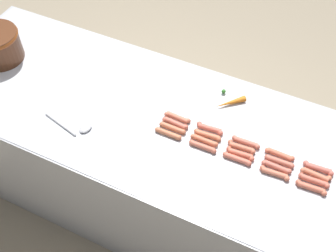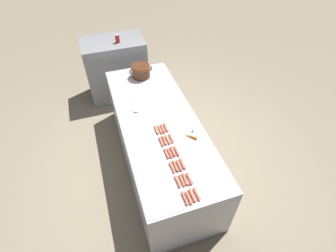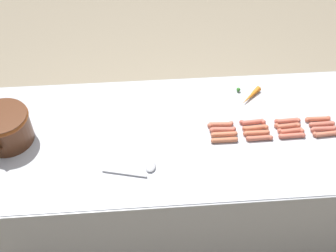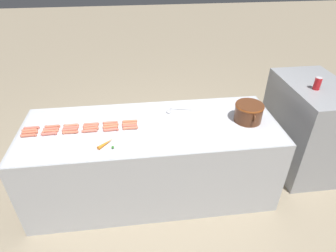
{
  "view_description": "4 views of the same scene",
  "coord_description": "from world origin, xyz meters",
  "px_view_note": "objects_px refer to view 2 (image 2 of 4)",
  "views": [
    {
      "loc": [
        -1.22,
        -0.73,
        2.46
      ],
      "look_at": [
        -0.1,
        -0.2,
        0.93
      ],
      "focal_mm": 44.89,
      "sensor_mm": 36.0,
      "label": 1
    },
    {
      "loc": [
        -0.57,
        -2.09,
        2.86
      ],
      "look_at": [
        0.07,
        -0.17,
        0.84
      ],
      "focal_mm": 26.73,
      "sensor_mm": 36.0,
      "label": 2
    },
    {
      "loc": [
        -1.56,
        0.21,
        2.5
      ],
      "look_at": [
        0.07,
        0.09,
        0.82
      ],
      "focal_mm": 46.53,
      "sensor_mm": 36.0,
      "label": 3
    },
    {
      "loc": [
        2.18,
        -0.11,
        2.28
      ],
      "look_at": [
        0.01,
        0.16,
        0.82
      ],
      "focal_mm": 30.21,
      "sensor_mm": 36.0,
      "label": 4
    }
  ],
  "objects_px": {
    "hot_dog_7": "(182,180)",
    "hot_dog_3": "(166,153)",
    "hot_dog_19": "(189,178)",
    "hot_dog_14": "(179,165)",
    "hot_dog_2": "(172,167)",
    "serving_spoon": "(135,109)",
    "hot_dog_5": "(156,130)",
    "hot_dog_20": "(182,164)",
    "hot_dog_21": "(177,151)",
    "hot_dog_9": "(170,153)",
    "hot_dog_22": "(171,138)",
    "hot_dog_16": "(168,140)",
    "hot_dog_4": "(161,142)",
    "hot_dog_13": "(186,179)",
    "hot_dog_12": "(192,195)",
    "hot_dog_15": "(173,151)",
    "hot_dog_23": "(166,128)",
    "hot_dog_8": "(175,166)",
    "hot_dog_1": "(178,181)",
    "soda_can": "(117,39)",
    "back_cabinet": "(116,69)",
    "hot_dog_10": "(164,140)",
    "carrot": "(190,136)",
    "hot_dog_0": "(185,198)",
    "hot_dog_11": "(160,129)",
    "bean_pot": "(141,70)",
    "hot_dog_17": "(163,129)",
    "hot_dog_18": "(197,194)",
    "hot_dog_6": "(189,198)"
  },
  "relations": [
    {
      "from": "hot_dog_11",
      "to": "bean_pot",
      "type": "distance_m",
      "value": 1.12
    },
    {
      "from": "hot_dog_4",
      "to": "hot_dog_16",
      "type": "height_order",
      "value": "same"
    },
    {
      "from": "back_cabinet",
      "to": "serving_spoon",
      "type": "height_order",
      "value": "back_cabinet"
    },
    {
      "from": "hot_dog_5",
      "to": "hot_dog_17",
      "type": "height_order",
      "value": "same"
    },
    {
      "from": "hot_dog_2",
      "to": "serving_spoon",
      "type": "relative_size",
      "value": 0.53
    },
    {
      "from": "hot_dog_10",
      "to": "hot_dog_13",
      "type": "height_order",
      "value": "same"
    },
    {
      "from": "hot_dog_6",
      "to": "hot_dog_22",
      "type": "distance_m",
      "value": 0.73
    },
    {
      "from": "hot_dog_7",
      "to": "hot_dog_14",
      "type": "relative_size",
      "value": 1.0
    },
    {
      "from": "hot_dog_5",
      "to": "hot_dog_23",
      "type": "relative_size",
      "value": 1.0
    },
    {
      "from": "hot_dog_0",
      "to": "soda_can",
      "type": "relative_size",
      "value": 1.14
    },
    {
      "from": "hot_dog_13",
      "to": "serving_spoon",
      "type": "bearing_deg",
      "value": 101.52
    },
    {
      "from": "hot_dog_1",
      "to": "carrot",
      "type": "xyz_separation_m",
      "value": [
        0.33,
        0.5,
        0.0
      ]
    },
    {
      "from": "hot_dog_13",
      "to": "soda_can",
      "type": "distance_m",
      "value": 2.58
    },
    {
      "from": "hot_dog_13",
      "to": "hot_dog_16",
      "type": "bearing_deg",
      "value": 90.33
    },
    {
      "from": "hot_dog_15",
      "to": "hot_dog_23",
      "type": "distance_m",
      "value": 0.36
    },
    {
      "from": "hot_dog_3",
      "to": "hot_dog_8",
      "type": "height_order",
      "value": "same"
    },
    {
      "from": "carrot",
      "to": "hot_dog_20",
      "type": "bearing_deg",
      "value": -122.79
    },
    {
      "from": "hot_dog_14",
      "to": "hot_dog_18",
      "type": "height_order",
      "value": "same"
    },
    {
      "from": "back_cabinet",
      "to": "hot_dog_0",
      "type": "height_order",
      "value": "back_cabinet"
    },
    {
      "from": "hot_dog_7",
      "to": "hot_dog_8",
      "type": "height_order",
      "value": "same"
    },
    {
      "from": "hot_dog_7",
      "to": "hot_dog_0",
      "type": "bearing_deg",
      "value": -102.72
    },
    {
      "from": "hot_dog_10",
      "to": "hot_dog_23",
      "type": "distance_m",
      "value": 0.19
    },
    {
      "from": "hot_dog_0",
      "to": "hot_dog_1",
      "type": "relative_size",
      "value": 1.0
    },
    {
      "from": "hot_dog_14",
      "to": "hot_dog_11",
      "type": "bearing_deg",
      "value": 93.69
    },
    {
      "from": "hot_dog_2",
      "to": "hot_dog_5",
      "type": "height_order",
      "value": "same"
    },
    {
      "from": "hot_dog_19",
      "to": "hot_dog_14",
      "type": "bearing_deg",
      "value": 103.03
    },
    {
      "from": "hot_dog_22",
      "to": "hot_dog_20",
      "type": "bearing_deg",
      "value": -90.55
    },
    {
      "from": "hot_dog_4",
      "to": "hot_dog_15",
      "type": "xyz_separation_m",
      "value": [
        0.08,
        -0.17,
        0.0
      ]
    },
    {
      "from": "hot_dog_3",
      "to": "soda_can",
      "type": "xyz_separation_m",
      "value": [
        -0.08,
        2.21,
        0.25
      ]
    },
    {
      "from": "hot_dog_19",
      "to": "hot_dog_20",
      "type": "relative_size",
      "value": 1.0
    },
    {
      "from": "hot_dog_4",
      "to": "hot_dog_13",
      "type": "xyz_separation_m",
      "value": [
        0.08,
        -0.53,
        0.0
      ]
    },
    {
      "from": "hot_dog_7",
      "to": "hot_dog_3",
      "type": "bearing_deg",
      "value": 95.98
    },
    {
      "from": "hot_dog_17",
      "to": "hot_dog_10",
      "type": "bearing_deg",
      "value": -102.18
    },
    {
      "from": "hot_dog_2",
      "to": "hot_dog_13",
      "type": "bearing_deg",
      "value": -66.11
    },
    {
      "from": "hot_dog_1",
      "to": "hot_dog_11",
      "type": "distance_m",
      "value": 0.7
    },
    {
      "from": "hot_dog_13",
      "to": "hot_dog_12",
      "type": "bearing_deg",
      "value": -90.75
    },
    {
      "from": "hot_dog_0",
      "to": "hot_dog_10",
      "type": "relative_size",
      "value": 1.0
    },
    {
      "from": "hot_dog_9",
      "to": "hot_dog_22",
      "type": "relative_size",
      "value": 1.0
    },
    {
      "from": "hot_dog_1",
      "to": "hot_dog_9",
      "type": "relative_size",
      "value": 1.0
    },
    {
      "from": "hot_dog_5",
      "to": "hot_dog_19",
      "type": "relative_size",
      "value": 1.0
    },
    {
      "from": "hot_dog_5",
      "to": "hot_dog_20",
      "type": "xyz_separation_m",
      "value": [
        0.11,
        -0.53,
        0.0
      ]
    },
    {
      "from": "hot_dog_8",
      "to": "hot_dog_7",
      "type": "bearing_deg",
      "value": -89.54
    },
    {
      "from": "hot_dog_20",
      "to": "hot_dog_21",
      "type": "relative_size",
      "value": 1.0
    },
    {
      "from": "hot_dog_14",
      "to": "hot_dog_16",
      "type": "bearing_deg",
      "value": 89.97
    },
    {
      "from": "hot_dog_2",
      "to": "hot_dog_14",
      "type": "bearing_deg",
      "value": -1.09
    },
    {
      "from": "serving_spoon",
      "to": "hot_dog_15",
      "type": "bearing_deg",
      "value": -73.49
    },
    {
      "from": "carrot",
      "to": "soda_can",
      "type": "height_order",
      "value": "soda_can"
    },
    {
      "from": "hot_dog_3",
      "to": "hot_dog_23",
      "type": "xyz_separation_m",
      "value": [
        0.11,
        0.36,
        0.0
      ]
    },
    {
      "from": "back_cabinet",
      "to": "hot_dog_4",
      "type": "xyz_separation_m",
      "value": [
        0.16,
        -2.13,
        0.33
      ]
    },
    {
      "from": "hot_dog_10",
      "to": "carrot",
      "type": "relative_size",
      "value": 1.0
    }
  ]
}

